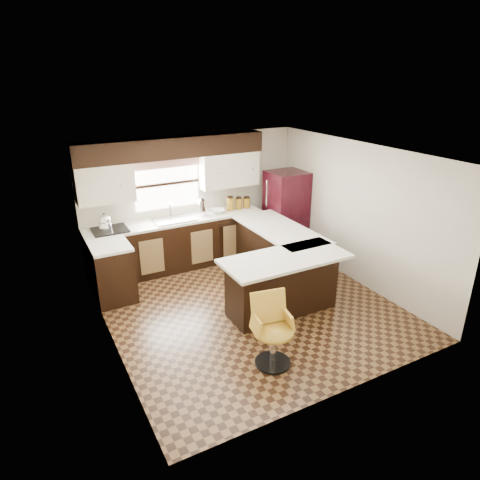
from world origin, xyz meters
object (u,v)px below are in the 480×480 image
peninsula_long (276,255)px  refrigerator (286,213)px  peninsula_return (282,285)px  bar_chair (274,332)px

peninsula_long → refrigerator: (0.83, 0.97, 0.38)m
refrigerator → peninsula_return: bearing=-124.8°
refrigerator → bar_chair: bearing=-125.9°
peninsula_return → bar_chair: (-0.80, -1.03, 0.02)m
bar_chair → peninsula_return: bearing=62.0°
peninsula_long → bar_chair: bearing=-123.5°
refrigerator → bar_chair: refrigerator is taller
bar_chair → peninsula_long: bearing=66.4°
peninsula_long → refrigerator: refrigerator is taller
refrigerator → bar_chair: size_ratio=1.76×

